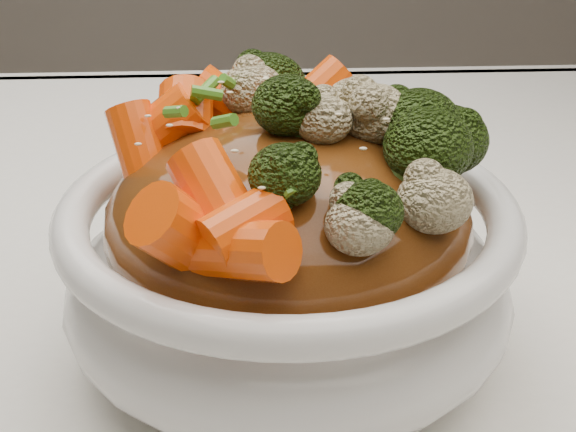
{
  "coord_description": "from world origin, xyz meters",
  "views": [
    {
      "loc": [
        -0.04,
        -0.43,
        1.02
      ],
      "look_at": [
        -0.02,
        -0.06,
        0.83
      ],
      "focal_mm": 55.0,
      "sensor_mm": 36.0,
      "label": 1
    }
  ],
  "objects": [
    {
      "name": "sesame_seeds",
      "position": [
        -0.02,
        -0.06,
        0.89
      ],
      "size": [
        0.19,
        0.19,
        0.01
      ],
      "primitive_type": null,
      "rotation": [
        0.0,
        0.0,
        -0.2
      ],
      "color": "beige",
      "rests_on": "sauce_base"
    },
    {
      "name": "tablecloth",
      "position": [
        0.0,
        0.0,
        0.73
      ],
      "size": [
        1.2,
        0.8,
        0.04
      ],
      "primitive_type": "cube",
      "color": "white",
      "rests_on": "dining_table"
    },
    {
      "name": "broccoli",
      "position": [
        -0.02,
        -0.06,
        0.89
      ],
      "size": [
        0.21,
        0.21,
        0.05
      ],
      "primitive_type": null,
      "rotation": [
        0.0,
        0.0,
        -0.2
      ],
      "color": "black",
      "rests_on": "sauce_base"
    },
    {
      "name": "bowl",
      "position": [
        -0.02,
        -0.06,
        0.79
      ],
      "size": [
        0.26,
        0.26,
        0.09
      ],
      "primitive_type": null,
      "rotation": [
        0.0,
        0.0,
        -0.2
      ],
      "color": "white",
      "rests_on": "tablecloth"
    },
    {
      "name": "carrots",
      "position": [
        -0.02,
        -0.06,
        0.89
      ],
      "size": [
        0.21,
        0.21,
        0.05
      ],
      "primitive_type": null,
      "rotation": [
        0.0,
        0.0,
        -0.2
      ],
      "color": "#FF5108",
      "rests_on": "sauce_base"
    },
    {
      "name": "sauce_base",
      "position": [
        -0.02,
        -0.06,
        0.82
      ],
      "size": [
        0.21,
        0.21,
        0.1
      ],
      "primitive_type": "ellipsoid",
      "rotation": [
        0.0,
        0.0,
        -0.2
      ],
      "color": "#5B2E0F",
      "rests_on": "bowl"
    },
    {
      "name": "scallions",
      "position": [
        -0.02,
        -0.06,
        0.89
      ],
      "size": [
        0.16,
        0.16,
        0.02
      ],
      "primitive_type": null,
      "rotation": [
        0.0,
        0.0,
        -0.2
      ],
      "color": "#43851E",
      "rests_on": "sauce_base"
    },
    {
      "name": "cauliflower",
      "position": [
        -0.02,
        -0.06,
        0.88
      ],
      "size": [
        0.21,
        0.21,
        0.04
      ],
      "primitive_type": null,
      "rotation": [
        0.0,
        0.0,
        -0.2
      ],
      "color": "#C3B385",
      "rests_on": "sauce_base"
    }
  ]
}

